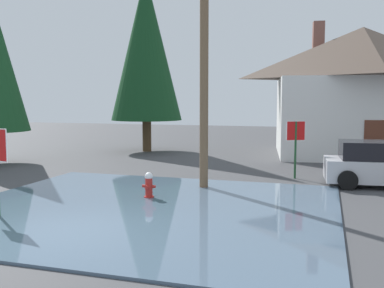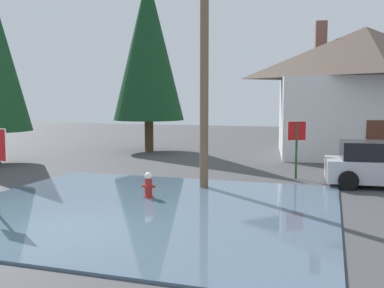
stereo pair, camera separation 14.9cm
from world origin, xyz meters
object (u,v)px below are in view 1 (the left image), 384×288
house (361,89)px  stop_sign_far (296,138)px  pine_tree_mid_left (146,47)px  fire_hydrant (149,186)px  utility_pole (204,46)px

house → stop_sign_far: bearing=-108.6°
house → pine_tree_mid_left: (-11.40, -1.71, 2.36)m
fire_hydrant → pine_tree_mid_left: size_ratio=0.08×
house → pine_tree_mid_left: bearing=-171.4°
fire_hydrant → pine_tree_mid_left: bearing=113.0°
fire_hydrant → utility_pole: bearing=60.1°
utility_pole → pine_tree_mid_left: (-5.90, 9.27, 1.16)m
pine_tree_mid_left → fire_hydrant: bearing=-67.0°
utility_pole → stop_sign_far: utility_pole is taller
pine_tree_mid_left → house: bearing=8.6°
fire_hydrant → pine_tree_mid_left: (-4.77, 11.24, 5.41)m
fire_hydrant → stop_sign_far: size_ratio=0.38×
fire_hydrant → pine_tree_mid_left: pine_tree_mid_left is taller
utility_pole → stop_sign_far: (2.74, 2.82, -3.12)m
fire_hydrant → house: house is taller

